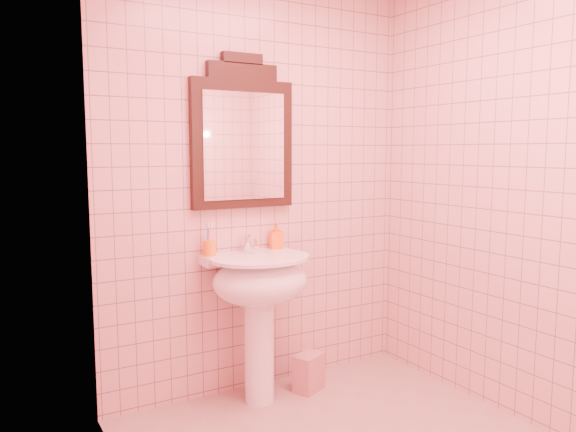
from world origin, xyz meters
TOP-DOWN VIEW (x-y plane):
  - back_wall at (0.00, 1.10)m, footprint 2.00×0.02m
  - pedestal_sink at (-0.13, 0.87)m, footprint 0.58×0.58m
  - faucet at (-0.13, 1.01)m, footprint 0.04×0.16m
  - mirror at (-0.13, 1.07)m, footprint 0.64×0.06m
  - toothbrush_cup at (-0.37, 1.03)m, footprint 0.07×0.07m
  - soap_dispenser at (0.07, 1.04)m, footprint 0.09×0.09m
  - towel at (0.20, 0.86)m, footprint 0.22×0.19m

SIDE VIEW (x-z plane):
  - towel at x=0.20m, z-range 0.00..0.23m
  - pedestal_sink at x=-0.13m, z-range 0.23..1.09m
  - toothbrush_cup at x=-0.37m, z-range 0.83..0.99m
  - faucet at x=-0.13m, z-range 0.87..0.97m
  - soap_dispenser at x=0.07m, z-range 0.86..1.02m
  - back_wall at x=0.00m, z-range 0.00..2.50m
  - mirror at x=-0.13m, z-range 1.09..1.98m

